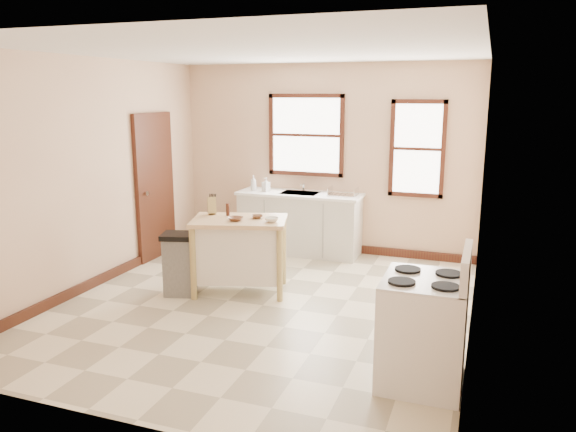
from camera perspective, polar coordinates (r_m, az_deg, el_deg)
The scene contains 23 objects.
floor at distance 6.49m, azimuth -2.59°, elevation -9.05°, with size 5.00×5.00×0.00m, color #F3E7C0.
ceiling at distance 6.06m, azimuth -2.86°, elevation 16.42°, with size 5.00×5.00×0.00m, color white.
wall_back at distance 8.46m, azimuth 3.81°, elevation 5.79°, with size 4.50×0.04×2.80m, color beige.
wall_left at distance 7.28m, azimuth -19.35°, elevation 4.02°, with size 0.04×5.00×2.80m, color beige.
wall_right at distance 5.66m, azimuth 18.83°, elevation 1.83°, with size 0.04×5.00×2.80m, color beige.
window_main at distance 8.50m, azimuth 1.85°, elevation 8.20°, with size 1.17×0.06×1.22m, color #3A140F, non-canonical shape.
window_side at distance 8.15m, azimuth 13.01°, elevation 6.66°, with size 0.77×0.06×1.37m, color #3A140F, non-canonical shape.
door_left at distance 8.34m, azimuth -13.37°, elevation 2.95°, with size 0.06×0.90×2.10m, color #3A140F.
baseboard_back at distance 8.69m, azimuth 3.63°, elevation -3.04°, with size 4.50×0.04×0.12m, color #3A140F.
baseboard_left at distance 7.56m, azimuth -18.44°, elevation -6.08°, with size 0.04×5.00×0.12m, color #3A140F.
sink_counter at distance 8.43m, azimuth 1.19°, elevation -0.71°, with size 1.86×0.62×0.92m, color silver, non-canonical shape.
faucet at distance 8.49m, azimuth 1.60°, elevation 3.31°, with size 0.03×0.03×0.22m, color silver.
soap_bottle_a at distance 8.53m, azimuth -3.53°, elevation 3.36°, with size 0.09×0.09×0.23m, color #B2B2B2.
soap_bottle_b at distance 8.45m, azimuth -2.26°, elevation 3.22°, with size 0.09×0.10×0.21m, color #B2B2B2.
dish_rack at distance 8.14m, azimuth 5.61°, elevation 2.44°, with size 0.41×0.31×0.10m, color silver, non-canonical shape.
kitchen_island at distance 6.81m, azimuth -4.91°, elevation -4.01°, with size 1.11×0.71×0.91m, color #DEBD82, non-canonical shape.
knife_block at distance 6.97m, azimuth -7.74°, elevation 0.99°, with size 0.10×0.10×0.20m, color #DDC074, non-canonical shape.
pepper_grinder at distance 6.87m, azimuth -6.14°, elevation 0.66°, with size 0.04×0.04×0.15m, color #3C1A10.
bowl_a at distance 6.60m, azimuth -5.34°, elevation -0.29°, with size 0.17×0.17×0.04m, color brown.
bowl_b at distance 6.71m, azimuth -3.17°, elevation -0.07°, with size 0.14×0.14×0.04m, color brown.
bowl_c at distance 6.51m, azimuth -1.68°, elevation -0.38°, with size 0.16×0.16×0.05m, color white.
trash_bin at distance 6.83m, azimuth -10.94°, elevation -4.82°, with size 0.39×0.33×0.75m, color slate, non-canonical shape.
gas_stove at distance 4.80m, azimuth 13.62°, elevation -9.82°, with size 0.73×0.74×1.18m, color white, non-canonical shape.
Camera 1 is at (2.32, -5.58, 2.38)m, focal length 35.00 mm.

